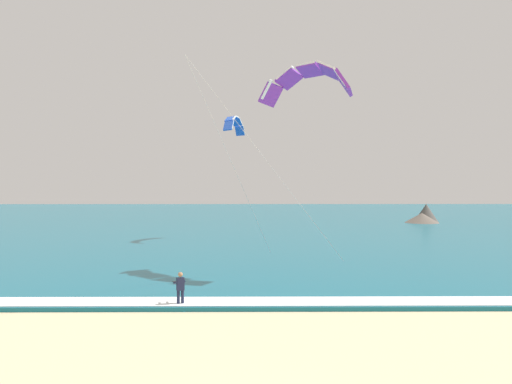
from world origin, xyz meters
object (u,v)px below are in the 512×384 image
surfboard (180,308)px  kitesurfer (180,288)px  kite_primary (307,80)px  kite_distant (234,123)px

surfboard → kitesurfer: bearing=116.3°
surfboard → kite_primary: kite_primary is taller
surfboard → kite_primary: size_ratio=0.12×
surfboard → kite_distant: (1.43, 26.41, 12.20)m
kitesurfer → kite_distant: size_ratio=0.33×
kite_primary → kitesurfer: bearing=-130.1°
kitesurfer → kite_distant: bearing=86.9°
kite_primary → kite_distant: kite_primary is taller
kitesurfer → kite_primary: size_ratio=0.14×
kitesurfer → kite_primary: 15.68m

